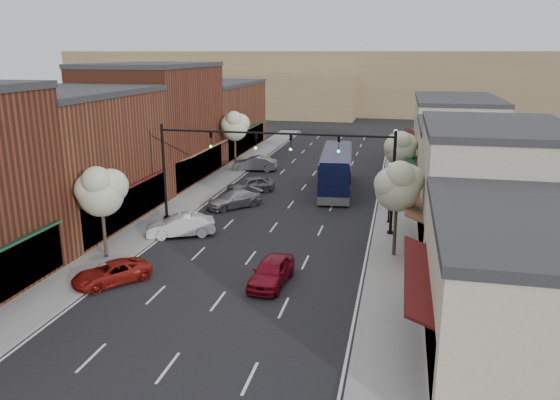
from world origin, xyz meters
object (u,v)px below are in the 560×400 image
Objects in this scene: lamp_post_near at (390,183)px; parked_car_b at (181,226)px; tree_left_near at (101,190)px; lamp_post_far at (395,143)px; coach_bus at (336,170)px; tree_right_far at (400,147)px; tree_left_far at (235,126)px; parked_car_e at (255,164)px; signal_mast_right at (357,166)px; signal_mast_left at (195,159)px; parked_car_d at (250,185)px; tree_right_near at (398,185)px; parked_car_c at (234,199)px; red_hatchback at (272,271)px; parked_car_a at (111,273)px.

lamp_post_near reaches higher than parked_car_b.
lamp_post_far is (16.05, 28.06, -1.22)m from tree_left_near.
coach_bus is (-4.84, -8.48, -1.15)m from lamp_post_far.
tree_left_near is 1.28× the size of lamp_post_far.
tree_right_far reaches higher than lamp_post_near.
tree_left_far is 0.52× the size of coach_bus.
lamp_post_far is 0.99× the size of parked_car_b.
parked_car_e is (-9.16, 6.41, -1.11)m from coach_bus.
coach_bus reaches higher than parked_car_b.
signal_mast_right is at bearing -81.85° from coach_bus.
lamp_post_far is at bearing 93.88° from tree_right_far.
parked_car_d is (1.42, 9.07, -3.91)m from signal_mast_left.
parked_car_c is at bearing 146.42° from tree_right_near.
signal_mast_left is 1.81× the size of parked_car_e.
signal_mast_right is 12.29m from parked_car_b.
signal_mast_right is 12.27m from tree_right_far.
signal_mast_right is 1.85× the size of lamp_post_far.
tree_left_near is 26.00m from tree_left_far.
signal_mast_right is at bearing 0.00° from signal_mast_left.
lamp_post_near is at bearing 33.80° from parked_car_c.
red_hatchback is 0.94× the size of parked_car_b.
tree_right_near is 1.32× the size of parked_car_c.
tree_right_far is at bearing 112.27° from parked_car_b.
parked_car_c is 4.79m from parked_car_d.
parked_car_d is (0.00, 4.79, 0.06)m from parked_car_c.
coach_bus is 2.64× the size of parked_car_b.
lamp_post_near is at bearing 33.33° from tree_left_near.
tree_right_near is at bearing -75.77° from coach_bus.
tree_left_far is 14.80m from parked_car_c.
tree_left_far is 1.46× the size of red_hatchback.
parked_car_c is (-6.29, 13.68, -0.06)m from red_hatchback.
tree_right_far is 9.51m from lamp_post_near.
tree_left_near is (-13.87, -8.05, -0.40)m from signal_mast_right.
tree_left_near reaches higher than parked_car_a.
parked_car_a is 7.99m from parked_car_b.
parked_car_c is (-12.55, 8.33, -3.80)m from tree_right_near.
parked_car_e is at bearing 111.24° from red_hatchback.
coach_bus is at bearing 69.68° from parked_car_d.
tree_left_near is 1.36× the size of red_hatchback.
parked_car_e is (-0.60, 21.08, 0.01)m from parked_car_b.
tree_left_far is 1.38× the size of lamp_post_far.
tree_left_far reaches higher than parked_car_d.
tree_right_far is at bearing -0.31° from coach_bus.
red_hatchback is (7.71, -9.41, -3.91)m from signal_mast_left.
parked_car_d is (-12.00, -10.94, -2.29)m from lamp_post_far.
tree_right_far is 8.13m from lamp_post_far.
tree_right_near reaches higher than coach_bus.
parked_car_e is at bearing 91.85° from signal_mast_left.
tree_right_near is 9.04m from red_hatchback.
tree_left_far is at bearing 162.17° from parked_car_b.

